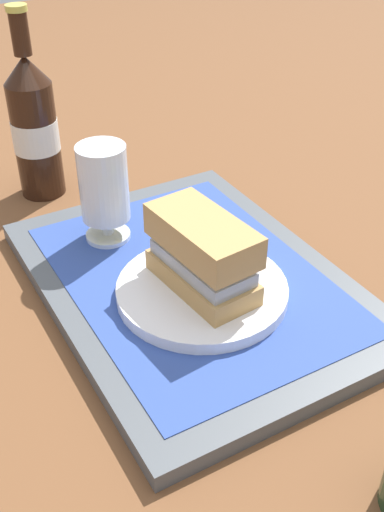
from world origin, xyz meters
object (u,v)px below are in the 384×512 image
at_px(beer_glass, 104,190).
at_px(beer_bottle, 34,126).
at_px(sandwich, 201,252).
at_px(plate, 202,290).

distance_m(beer_glass, beer_bottle, 0.19).
distance_m(sandwich, beer_bottle, 0.36).
xyz_separation_m(plate, sandwich, (0.00, 0.00, 0.05)).
relative_size(sandwich, beer_bottle, 0.51).
xyz_separation_m(beer_glass, beer_bottle, (0.19, 0.02, 0.02)).
bearing_deg(beer_glass, beer_bottle, 6.53).
bearing_deg(beer_bottle, sandwich, -169.50).
distance_m(sandwich, beer_glass, 0.16).
relative_size(plate, beer_bottle, 0.71).
bearing_deg(sandwich, beer_bottle, 4.58).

